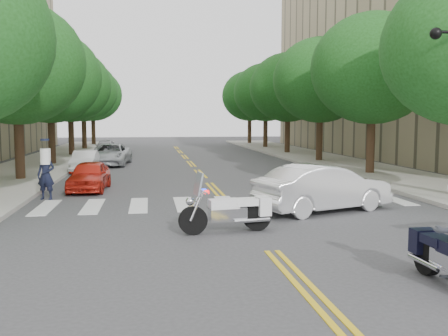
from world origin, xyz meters
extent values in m
plane|color=#38383A|center=(0.00, 0.00, 0.00)|extent=(140.00, 140.00, 0.00)
cube|color=#9E9991|center=(-9.50, 22.00, 0.07)|extent=(5.00, 60.00, 0.15)
cube|color=#9E9991|center=(9.50, 22.00, 0.07)|extent=(5.00, 60.00, 0.15)
cylinder|color=#382316|center=(-8.80, 14.00, 1.66)|extent=(0.44, 0.44, 3.32)
ellipsoid|color=#194814|center=(-8.80, 14.00, 5.56)|extent=(6.40, 6.40, 5.76)
cylinder|color=#382316|center=(-8.80, 22.00, 1.66)|extent=(0.44, 0.44, 3.32)
ellipsoid|color=#194814|center=(-8.80, 22.00, 5.56)|extent=(6.40, 6.40, 5.76)
cylinder|color=#382316|center=(-8.80, 30.00, 1.66)|extent=(0.44, 0.44, 3.32)
ellipsoid|color=#194814|center=(-8.80, 30.00, 5.56)|extent=(6.40, 6.40, 5.76)
cylinder|color=#382316|center=(-8.80, 38.00, 1.66)|extent=(0.44, 0.44, 3.32)
ellipsoid|color=#194814|center=(-8.80, 38.00, 5.56)|extent=(6.40, 6.40, 5.76)
cylinder|color=#382316|center=(-8.80, 46.00, 1.66)|extent=(0.44, 0.44, 3.32)
ellipsoid|color=#194814|center=(-8.80, 46.00, 5.56)|extent=(6.40, 6.40, 5.76)
cylinder|color=#382316|center=(8.80, 14.00, 1.66)|extent=(0.44, 0.44, 3.32)
ellipsoid|color=#194814|center=(8.80, 14.00, 5.56)|extent=(6.40, 6.40, 5.76)
cylinder|color=#382316|center=(8.80, 22.00, 1.66)|extent=(0.44, 0.44, 3.32)
ellipsoid|color=#194814|center=(8.80, 22.00, 5.56)|extent=(6.40, 6.40, 5.76)
cylinder|color=#382316|center=(8.80, 30.00, 1.66)|extent=(0.44, 0.44, 3.32)
ellipsoid|color=#194814|center=(8.80, 30.00, 5.56)|extent=(6.40, 6.40, 5.76)
cylinder|color=#382316|center=(8.80, 38.00, 1.66)|extent=(0.44, 0.44, 3.32)
ellipsoid|color=#194814|center=(8.80, 38.00, 5.56)|extent=(6.40, 6.40, 5.76)
cylinder|color=#382316|center=(8.80, 46.00, 1.66)|extent=(0.44, 0.44, 3.32)
ellipsoid|color=#194814|center=(8.80, 46.00, 5.56)|extent=(6.40, 6.40, 5.76)
sphere|color=black|center=(5.90, 3.50, 5.55)|extent=(0.36, 0.36, 0.36)
cylinder|color=black|center=(2.54, -2.08, 0.36)|extent=(0.21, 0.72, 0.71)
cube|color=black|center=(2.55, -2.40, 0.75)|extent=(0.43, 0.59, 0.17)
cube|color=black|center=(2.54, -1.93, 0.63)|extent=(0.47, 0.33, 0.47)
cylinder|color=black|center=(-1.63, 1.86, 0.37)|extent=(0.76, 0.26, 0.75)
cylinder|color=black|center=(0.12, 2.12, 0.37)|extent=(0.77, 0.31, 0.75)
cube|color=silver|center=(-0.70, 2.00, 0.50)|extent=(1.03, 0.49, 0.35)
cube|color=white|center=(-0.81, 1.98, 0.77)|extent=(0.82, 0.51, 0.24)
cube|color=white|center=(-0.21, 2.07, 0.79)|extent=(0.66, 0.52, 0.18)
cube|color=white|center=(0.28, 2.15, 0.66)|extent=(0.40, 0.53, 0.50)
cube|color=#8C99A5|center=(-1.48, 1.88, 1.32)|extent=(0.25, 0.57, 0.60)
cube|color=red|center=(-1.28, 1.78, 1.12)|extent=(0.13, 0.13, 0.09)
cube|color=#0C26E5|center=(-1.32, 2.04, 1.12)|extent=(0.13, 0.13, 0.09)
imported|color=black|center=(-6.50, 8.29, 0.91)|extent=(0.76, 0.60, 1.82)
imported|color=white|center=(2.81, 4.50, 0.76)|extent=(4.91, 3.14, 1.53)
imported|color=red|center=(-5.20, 10.43, 0.62)|extent=(1.66, 3.72, 1.24)
imported|color=silver|center=(-6.30, 18.00, 0.59)|extent=(1.32, 3.62, 1.19)
imported|color=#A2A5A9|center=(-5.20, 21.75, 0.69)|extent=(2.72, 5.15, 1.38)
imported|color=black|center=(-5.20, 24.50, 0.58)|extent=(1.94, 4.13, 1.17)
imported|color=#A8A7AD|center=(-6.30, 31.52, 0.64)|extent=(1.72, 3.82, 1.27)
camera|label=1|loc=(-2.71, -10.75, 3.00)|focal=40.00mm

